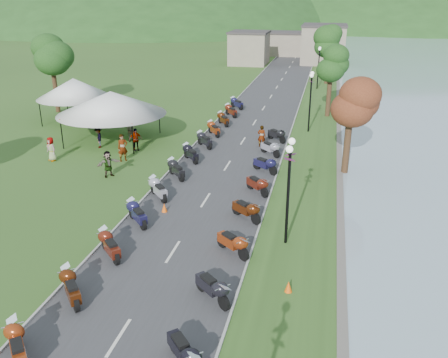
# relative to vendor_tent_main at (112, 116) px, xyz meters

# --- Properties ---
(road) EXTENTS (7.00, 120.00, 0.02)m
(road) POSITION_rel_vendor_tent_main_xyz_m (10.23, 8.04, -1.99)
(road) COLOR #3C3C3F
(road) RESTS_ON ground
(hills_backdrop) EXTENTS (360.00, 120.00, 76.00)m
(hills_backdrop) POSITION_rel_vendor_tent_main_xyz_m (10.23, 168.04, -2.00)
(hills_backdrop) COLOR #285621
(hills_backdrop) RESTS_ON ground
(far_building) EXTENTS (18.00, 16.00, 5.00)m
(far_building) POSITION_rel_vendor_tent_main_xyz_m (8.23, 53.04, 0.50)
(far_building) COLOR gray
(far_building) RESTS_ON ground
(moto_row_left) EXTENTS (2.60, 52.74, 1.10)m
(moto_row_left) POSITION_rel_vendor_tent_main_xyz_m (7.56, -11.95, -1.45)
(moto_row_left) COLOR #331411
(moto_row_left) RESTS_ON ground
(moto_row_right) EXTENTS (2.60, 35.01, 1.10)m
(moto_row_right) POSITION_rel_vendor_tent_main_xyz_m (12.87, -13.67, -1.45)
(moto_row_right) COLOR #331411
(moto_row_right) RESTS_ON ground
(vendor_tent_main) EXTENTS (5.76, 5.76, 4.00)m
(vendor_tent_main) POSITION_rel_vendor_tent_main_xyz_m (0.00, 0.00, 0.00)
(vendor_tent_main) COLOR white
(vendor_tent_main) RESTS_ON ground
(vendor_tent_side) EXTENTS (4.53, 4.53, 4.00)m
(vendor_tent_side) POSITION_rel_vendor_tent_main_xyz_m (-5.91, 4.90, 0.00)
(vendor_tent_side) COLOR white
(vendor_tent_side) RESTS_ON ground
(tree_lakeside) EXTENTS (2.70, 2.70, 7.50)m
(tree_lakeside) POSITION_rel_vendor_tent_main_xyz_m (18.13, -3.50, 1.75)
(tree_lakeside) COLOR #27571D
(tree_lakeside) RESTS_ON ground
(pedestrian_a) EXTENTS (0.89, 0.87, 1.97)m
(pedestrian_a) POSITION_rel_vendor_tent_main_xyz_m (2.80, -4.54, -2.00)
(pedestrian_a) COLOR slate
(pedestrian_a) RESTS_ON ground
(pedestrian_b) EXTENTS (1.05, 0.79, 1.92)m
(pedestrian_b) POSITION_rel_vendor_tent_main_xyz_m (1.52, 0.01, -2.00)
(pedestrian_b) COLOR slate
(pedestrian_b) RESTS_ON ground
(pedestrian_c) EXTENTS (0.91, 1.12, 1.63)m
(pedestrian_c) POSITION_rel_vendor_tent_main_xyz_m (-0.32, -2.02, -2.00)
(pedestrian_c) COLOR slate
(pedestrian_c) RESTS_ON ground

